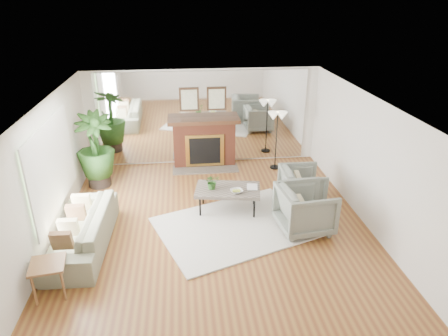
{
  "coord_description": "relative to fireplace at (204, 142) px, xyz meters",
  "views": [
    {
      "loc": [
        -0.55,
        -6.55,
        4.29
      ],
      "look_at": [
        0.23,
        0.6,
        1.07
      ],
      "focal_mm": 32.0,
      "sensor_mm": 36.0,
      "label": 1
    }
  ],
  "objects": [
    {
      "name": "ground",
      "position": [
        0.0,
        -3.26,
        -0.66
      ],
      "size": [
        7.0,
        7.0,
        0.0
      ],
      "primitive_type": "plane",
      "color": "brown",
      "rests_on": "ground"
    },
    {
      "name": "wall_left",
      "position": [
        -2.99,
        -3.26,
        0.59
      ],
      "size": [
        0.02,
        7.0,
        2.5
      ],
      "primitive_type": "cube",
      "color": "silver",
      "rests_on": "ground"
    },
    {
      "name": "wall_right",
      "position": [
        2.99,
        -3.26,
        0.59
      ],
      "size": [
        0.02,
        7.0,
        2.5
      ],
      "primitive_type": "cube",
      "color": "silver",
      "rests_on": "ground"
    },
    {
      "name": "wall_back",
      "position": [
        0.0,
        0.23,
        0.59
      ],
      "size": [
        6.0,
        0.02,
        2.5
      ],
      "primitive_type": "cube",
      "color": "silver",
      "rests_on": "ground"
    },
    {
      "name": "mirror_panel",
      "position": [
        0.0,
        0.21,
        0.59
      ],
      "size": [
        5.4,
        0.04,
        2.4
      ],
      "primitive_type": "cube",
      "color": "silver",
      "rests_on": "wall_back"
    },
    {
      "name": "window_panel",
      "position": [
        -2.96,
        -2.86,
        0.69
      ],
      "size": [
        0.04,
        2.4,
        1.5
      ],
      "primitive_type": "cube",
      "color": "#B2E09E",
      "rests_on": "wall_left"
    },
    {
      "name": "fireplace",
      "position": [
        0.0,
        0.0,
        0.0
      ],
      "size": [
        1.85,
        0.83,
        2.05
      ],
      "color": "brown",
      "rests_on": "ground"
    },
    {
      "name": "area_rug",
      "position": [
        0.43,
        -3.14,
        -0.64
      ],
      "size": [
        3.51,
        3.02,
        0.03
      ],
      "primitive_type": "cube",
      "rotation": [
        0.0,
        0.0,
        0.36
      ],
      "color": "silver",
      "rests_on": "ground"
    },
    {
      "name": "coffee_table",
      "position": [
        0.33,
        -2.5,
        -0.17
      ],
      "size": [
        1.44,
        0.99,
        0.53
      ],
      "rotation": [
        0.0,
        0.0,
        -0.17
      ],
      "color": "#665B51",
      "rests_on": "ground"
    },
    {
      "name": "sofa",
      "position": [
        -2.45,
        -3.46,
        -0.32
      ],
      "size": [
        1.0,
        2.39,
        0.69
      ],
      "primitive_type": "imported",
      "rotation": [
        0.0,
        0.0,
        -1.6
      ],
      "color": "gray",
      "rests_on": "ground"
    },
    {
      "name": "armchair_back",
      "position": [
        1.97,
        -2.3,
        -0.25
      ],
      "size": [
        0.91,
        0.88,
        0.81
      ],
      "primitive_type": "imported",
      "rotation": [
        0.0,
        0.0,
        1.55
      ],
      "color": "gray",
      "rests_on": "ground"
    },
    {
      "name": "armchair_front",
      "position": [
        1.72,
        -3.36,
        -0.21
      ],
      "size": [
        1.1,
        1.07,
        0.91
      ],
      "primitive_type": "imported",
      "rotation": [
        0.0,
        0.0,
        1.68
      ],
      "color": "gray",
      "rests_on": "ground"
    },
    {
      "name": "side_table",
      "position": [
        -2.65,
        -4.72,
        -0.18
      ],
      "size": [
        0.57,
        0.57,
        0.57
      ],
      "rotation": [
        0.0,
        0.0,
        0.15
      ],
      "color": "brown",
      "rests_on": "ground"
    },
    {
      "name": "potted_ficus",
      "position": [
        -2.58,
        -0.95,
        0.3
      ],
      "size": [
        1.06,
        1.06,
        1.79
      ],
      "color": "black",
      "rests_on": "ground"
    },
    {
      "name": "floor_lamp",
      "position": [
        1.82,
        -0.41,
        0.64
      ],
      "size": [
        0.49,
        0.27,
        1.52
      ],
      "color": "black",
      "rests_on": "ground"
    },
    {
      "name": "tabletop_plant",
      "position": [
        0.01,
        -2.47,
        0.03
      ],
      "size": [
        0.33,
        0.3,
        0.32
      ],
      "primitive_type": "imported",
      "rotation": [
        0.0,
        0.0,
        0.21
      ],
      "color": "#316224",
      "rests_on": "coffee_table"
    },
    {
      "name": "fruit_bowl",
      "position": [
        0.48,
        -2.7,
        -0.1
      ],
      "size": [
        0.3,
        0.3,
        0.06
      ],
      "primitive_type": "imported",
      "rotation": [
        0.0,
        0.0,
        0.27
      ],
      "color": "brown",
      "rests_on": "coffee_table"
    },
    {
      "name": "book",
      "position": [
        0.73,
        -2.5,
        -0.12
      ],
      "size": [
        0.26,
        0.33,
        0.02
      ],
      "primitive_type": "imported",
      "rotation": [
        0.0,
        0.0,
        -0.17
      ],
      "color": "brown",
      "rests_on": "coffee_table"
    }
  ]
}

